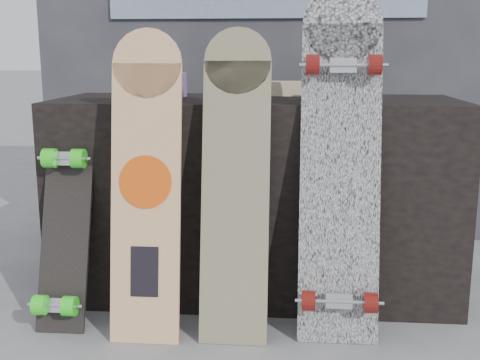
# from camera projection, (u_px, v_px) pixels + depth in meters

# --- Properties ---
(ground) EXTENTS (60.00, 60.00, 0.00)m
(ground) POSITION_uv_depth(u_px,v_px,m) (247.00, 342.00, 2.08)
(ground) COLOR slate
(ground) RESTS_ON ground
(vendor_table) EXTENTS (1.60, 0.60, 0.80)m
(vendor_table) POSITION_uv_depth(u_px,v_px,m) (256.00, 196.00, 2.48)
(vendor_table) COLOR black
(vendor_table) RESTS_ON ground
(booth) EXTENTS (2.40, 0.22, 2.20)m
(booth) POSITION_uv_depth(u_px,v_px,m) (266.00, 29.00, 3.17)
(booth) COLOR #2F2F33
(booth) RESTS_ON ground
(merch_box_purple) EXTENTS (0.18, 0.12, 0.10)m
(merch_box_purple) POSITION_uv_depth(u_px,v_px,m) (162.00, 85.00, 2.47)
(merch_box_purple) COLOR #493E7F
(merch_box_purple) RESTS_ON vendor_table
(merch_box_small) EXTENTS (0.14, 0.14, 0.12)m
(merch_box_small) POSITION_uv_depth(u_px,v_px,m) (346.00, 85.00, 2.29)
(merch_box_small) COLOR #493E7F
(merch_box_small) RESTS_ON vendor_table
(merch_box_flat) EXTENTS (0.22, 0.10, 0.06)m
(merch_box_flat) POSITION_uv_depth(u_px,v_px,m) (297.00, 88.00, 2.57)
(merch_box_flat) COLOR #D1B78C
(merch_box_flat) RESTS_ON vendor_table
(longboard_geisha) EXTENTS (0.24, 0.20, 1.07)m
(longboard_geisha) POSITION_uv_depth(u_px,v_px,m) (146.00, 177.00, 2.05)
(longboard_geisha) COLOR #CEBC8B
(longboard_geisha) RESTS_ON ground
(longboard_celtic) EXTENTS (0.23, 0.25, 1.07)m
(longboard_celtic) POSITION_uv_depth(u_px,v_px,m) (236.00, 175.00, 2.07)
(longboard_celtic) COLOR #CCBD8B
(longboard_celtic) RESTS_ON ground
(longboard_cascadia) EXTENTS (0.28, 0.33, 1.22)m
(longboard_cascadia) POSITION_uv_depth(u_px,v_px,m) (340.00, 156.00, 2.07)
(longboard_cascadia) COLOR silver
(longboard_cascadia) RESTS_ON ground
(skateboard_dark) EXTENTS (0.18, 0.33, 0.77)m
(skateboard_dark) POSITION_uv_depth(u_px,v_px,m) (65.00, 219.00, 2.18)
(skateboard_dark) COLOR black
(skateboard_dark) RESTS_ON ground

